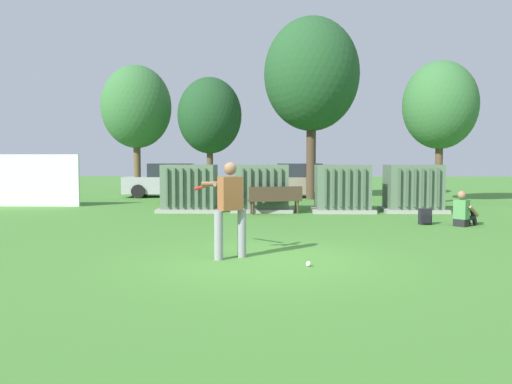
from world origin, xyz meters
TOP-DOWN VIEW (x-y plane):
  - ground_plane at (0.00, 0.00)m, footprint 96.00×96.00m
  - fence_panel at (-9.67, 10.50)m, footprint 4.80×0.12m
  - transformer_west at (-2.73, 8.80)m, footprint 2.10×1.70m
  - transformer_mid_west at (-0.20, 8.90)m, footprint 2.10×1.70m
  - transformer_mid_east at (2.55, 8.78)m, footprint 2.10×1.70m
  - transformer_east at (5.00, 8.92)m, footprint 2.10×1.70m
  - park_bench at (0.24, 7.92)m, footprint 1.84×0.82m
  - batter at (-0.61, 0.16)m, footprint 1.13×1.46m
  - sports_ball at (0.79, -0.56)m, footprint 0.09×0.09m
  - seated_spectator at (5.31, 4.94)m, footprint 0.76×0.71m
  - backpack at (4.39, 5.28)m, footprint 0.34×0.28m
  - tree_left at (-6.22, 15.05)m, footprint 3.24×3.24m
  - tree_center_left at (-2.69, 14.27)m, footprint 2.87×2.87m
  - tree_center_right at (1.89, 14.57)m, footprint 4.28×4.28m
  - tree_right at (7.19, 13.15)m, footprint 3.11×3.11m
  - parked_car_leftmost at (-4.87, 15.83)m, footprint 4.32×2.16m
  - parked_car_left_of_center at (1.33, 15.79)m, footprint 4.27×2.06m

SIDE VIEW (x-z plane):
  - ground_plane at x=0.00m, z-range 0.00..0.00m
  - sports_ball at x=0.79m, z-range 0.00..0.09m
  - backpack at x=4.39m, z-range -0.01..0.43m
  - seated_spectator at x=5.31m, z-range -0.11..0.86m
  - park_bench at x=0.24m, z-range 0.08..0.99m
  - parked_car_leftmost at x=-4.87m, z-range -0.06..1.56m
  - parked_car_left_of_center at x=1.33m, z-range -0.06..1.56m
  - transformer_west at x=-2.73m, z-range -0.02..1.60m
  - transformer_mid_west at x=-0.20m, z-range -0.02..1.60m
  - transformer_mid_east at x=2.55m, z-range -0.02..1.60m
  - transformer_east at x=5.00m, z-range -0.02..1.60m
  - batter at x=-0.61m, z-range 0.11..1.85m
  - fence_panel at x=-9.67m, z-range 0.00..2.00m
  - tree_center_left at x=-2.69m, z-range 1.02..6.51m
  - tree_right at x=7.19m, z-range 1.11..7.05m
  - tree_left at x=-6.22m, z-range 1.15..7.34m
  - tree_center_right at x=1.89m, z-range 1.52..9.71m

